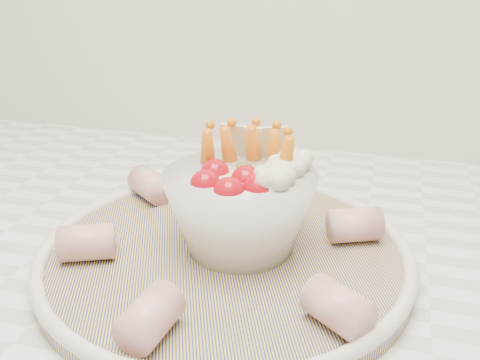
# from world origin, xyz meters

# --- Properties ---
(serving_platter) EXTENTS (0.42, 0.42, 0.02)m
(serving_platter) POSITION_xyz_m (-0.06, 1.43, 0.93)
(serving_platter) COLOR navy
(serving_platter) RESTS_ON kitchen_counter
(veggie_bowl) EXTENTS (0.13, 0.13, 0.10)m
(veggie_bowl) POSITION_xyz_m (-0.04, 1.44, 0.98)
(veggie_bowl) COLOR silver
(veggie_bowl) RESTS_ON serving_platter
(cured_meat_rolls) EXTENTS (0.27, 0.29, 0.03)m
(cured_meat_rolls) POSITION_xyz_m (-0.06, 1.43, 0.95)
(cured_meat_rolls) COLOR #BC5660
(cured_meat_rolls) RESTS_ON serving_platter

